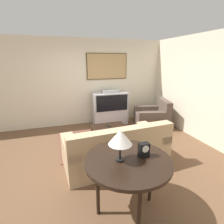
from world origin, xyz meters
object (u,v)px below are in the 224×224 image
Objects in this scene: console_table at (128,164)px; table_lamp at (120,138)px; mantel_clock at (144,150)px; coffee_table at (109,128)px; couch at (116,150)px; tv at (110,108)px; armchair at (153,118)px.

table_lamp is at bearing 175.94° from console_table.
mantel_clock reaches higher than console_table.
console_table reaches higher than coffee_table.
console_table is at bearing 74.11° from couch.
table_lamp is at bearing -103.51° from coffee_table.
armchair is (1.21, -0.66, -0.25)m from tv.
couch is (-0.59, -2.29, -0.22)m from tv.
coffee_table is 2.14× the size of table_lamp.
tv is 2.69× the size of table_lamp.
console_table is 0.40m from table_lamp.
mantel_clock is (-1.82, -2.77, 0.62)m from armchair.
couch is 10.94× the size of mantel_clock.
mantel_clock reaches higher than coffee_table.
couch is 1.29m from mantel_clock.
tv is 0.54× the size of couch.
tv reaches higher than console_table.
table_lamp reaches higher than mantel_clock.
mantel_clock is (-0.61, -3.43, 0.37)m from tv.
console_table is at bearing -21.48° from armchair.
mantel_clock is (-0.20, -2.23, 0.57)m from coffee_table.
table_lamp reaches higher than tv.
table_lamp is 0.40m from mantel_clock.
coffee_table is (0.18, 1.09, 0.03)m from couch.
couch is at bearing 72.79° from table_lamp.
couch is at bearing -32.99° from armchair.
tv is at bearing 71.23° from coffee_table.
console_table is (-0.83, -3.43, 0.21)m from tv.
armchair is 1.02× the size of console_table.
table_lamp is at bearing -23.00° from armchair.
mantel_clock reaches higher than armchair.
armchair is at bearing 56.70° from mantel_clock.
tv reaches higher than armchair.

